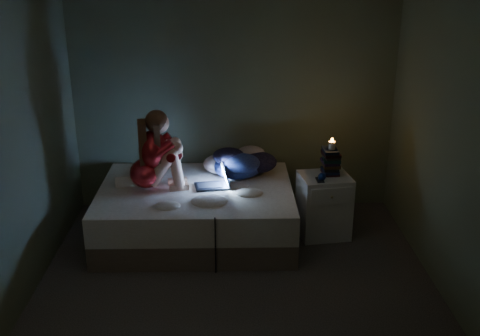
{
  "coord_description": "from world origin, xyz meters",
  "views": [
    {
      "loc": [
        -0.05,
        -4.34,
        2.82
      ],
      "look_at": [
        0.05,
        1.0,
        0.8
      ],
      "focal_mm": 42.65,
      "sensor_mm": 36.0,
      "label": 1
    }
  ],
  "objects_px": {
    "woman": "(145,151)",
    "candle": "(332,146)",
    "laptop": "(211,176)",
    "nightstand": "(324,205)",
    "bed": "(196,212)",
    "phone": "(318,180)"
  },
  "relations": [
    {
      "from": "woman",
      "to": "candle",
      "type": "relative_size",
      "value": 10.44
    },
    {
      "from": "bed",
      "to": "woman",
      "type": "height_order",
      "value": "woman"
    },
    {
      "from": "woman",
      "to": "phone",
      "type": "bearing_deg",
      "value": -13.15
    },
    {
      "from": "bed",
      "to": "candle",
      "type": "distance_m",
      "value": 1.56
    },
    {
      "from": "woman",
      "to": "phone",
      "type": "distance_m",
      "value": 1.77
    },
    {
      "from": "nightstand",
      "to": "phone",
      "type": "height_order",
      "value": "phone"
    },
    {
      "from": "bed",
      "to": "laptop",
      "type": "distance_m",
      "value": 0.43
    },
    {
      "from": "bed",
      "to": "nightstand",
      "type": "xyz_separation_m",
      "value": [
        1.34,
        0.0,
        0.06
      ]
    },
    {
      "from": "laptop",
      "to": "nightstand",
      "type": "bearing_deg",
      "value": -10.21
    },
    {
      "from": "laptop",
      "to": "candle",
      "type": "bearing_deg",
      "value": -7.95
    },
    {
      "from": "bed",
      "to": "phone",
      "type": "height_order",
      "value": "phone"
    },
    {
      "from": "candle",
      "to": "woman",
      "type": "bearing_deg",
      "value": -177.71
    },
    {
      "from": "woman",
      "to": "laptop",
      "type": "distance_m",
      "value": 0.72
    },
    {
      "from": "bed",
      "to": "phone",
      "type": "bearing_deg",
      "value": -5.12
    },
    {
      "from": "woman",
      "to": "candle",
      "type": "distance_m",
      "value": 1.89
    },
    {
      "from": "nightstand",
      "to": "phone",
      "type": "distance_m",
      "value": 0.37
    },
    {
      "from": "woman",
      "to": "candle",
      "type": "height_order",
      "value": "woman"
    },
    {
      "from": "phone",
      "to": "nightstand",
      "type": "bearing_deg",
      "value": 57.46
    },
    {
      "from": "woman",
      "to": "nightstand",
      "type": "xyz_separation_m",
      "value": [
        1.83,
        0.03,
        -0.63
      ]
    },
    {
      "from": "woman",
      "to": "nightstand",
      "type": "distance_m",
      "value": 1.94
    },
    {
      "from": "bed",
      "to": "laptop",
      "type": "relative_size",
      "value": 5.7
    },
    {
      "from": "nightstand",
      "to": "candle",
      "type": "relative_size",
      "value": 8.35
    }
  ]
}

